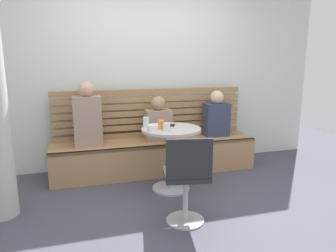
{
  "coord_description": "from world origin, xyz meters",
  "views": [
    {
      "loc": [
        -0.95,
        -2.69,
        1.5
      ],
      "look_at": [
        0.02,
        0.66,
        0.75
      ],
      "focal_mm": 33.04,
      "sensor_mm": 36.0,
      "label": 1
    }
  ],
  "objects_px": {
    "person_adult": "(88,117)",
    "cup_glass_tall": "(146,122)",
    "cup_ceramic_white": "(151,128)",
    "cup_tumbler_orange": "(161,124)",
    "phone_on_table": "(172,125)",
    "plate_small": "(155,125)",
    "cafe_table": "(171,147)",
    "white_chair": "(187,177)",
    "booth_bench": "(156,156)",
    "cup_espresso_small": "(167,125)",
    "person_child_middle": "(216,116)",
    "cup_glass_short": "(166,127)",
    "person_child_left": "(158,121)"
  },
  "relations": [
    {
      "from": "cup_glass_tall",
      "to": "cup_tumbler_orange",
      "type": "xyz_separation_m",
      "value": [
        0.15,
        -0.12,
        -0.01
      ]
    },
    {
      "from": "booth_bench",
      "to": "plate_small",
      "type": "relative_size",
      "value": 15.88
    },
    {
      "from": "person_child_middle",
      "to": "cafe_table",
      "type": "bearing_deg",
      "value": -142.89
    },
    {
      "from": "person_adult",
      "to": "person_child_left",
      "type": "xyz_separation_m",
      "value": [
        0.91,
        0.02,
        -0.1
      ]
    },
    {
      "from": "cup_glass_tall",
      "to": "person_child_middle",
      "type": "bearing_deg",
      "value": 25.57
    },
    {
      "from": "booth_bench",
      "to": "plate_small",
      "type": "distance_m",
      "value": 0.69
    },
    {
      "from": "white_chair",
      "to": "cup_tumbler_orange",
      "type": "bearing_deg",
      "value": 91.69
    },
    {
      "from": "cup_tumbler_orange",
      "to": "cup_espresso_small",
      "type": "distance_m",
      "value": 0.1
    },
    {
      "from": "cup_glass_short",
      "to": "cup_espresso_small",
      "type": "relative_size",
      "value": 1.43
    },
    {
      "from": "cup_glass_short",
      "to": "person_child_middle",
      "type": "bearing_deg",
      "value": 38.76
    },
    {
      "from": "cup_glass_tall",
      "to": "plate_small",
      "type": "bearing_deg",
      "value": 30.69
    },
    {
      "from": "person_adult",
      "to": "cup_glass_tall",
      "type": "distance_m",
      "value": 0.8
    },
    {
      "from": "cup_glass_short",
      "to": "person_child_left",
      "type": "bearing_deg",
      "value": 82.56
    },
    {
      "from": "white_chair",
      "to": "person_child_left",
      "type": "distance_m",
      "value": 1.46
    },
    {
      "from": "booth_bench",
      "to": "white_chair",
      "type": "xyz_separation_m",
      "value": [
        -0.06,
        -1.42,
        0.24
      ]
    },
    {
      "from": "person_adult",
      "to": "cup_glass_tall",
      "type": "xyz_separation_m",
      "value": [
        0.63,
        -0.49,
        -0.0
      ]
    },
    {
      "from": "white_chair",
      "to": "person_child_left",
      "type": "bearing_deg",
      "value": 85.85
    },
    {
      "from": "person_child_left",
      "to": "cup_espresso_small",
      "type": "distance_m",
      "value": 0.59
    },
    {
      "from": "cup_glass_short",
      "to": "cup_glass_tall",
      "type": "bearing_deg",
      "value": 129.31
    },
    {
      "from": "person_child_left",
      "to": "plate_small",
      "type": "bearing_deg",
      "value": -109.41
    },
    {
      "from": "person_adult",
      "to": "phone_on_table",
      "type": "relative_size",
      "value": 5.75
    },
    {
      "from": "person_child_middle",
      "to": "plate_small",
      "type": "xyz_separation_m",
      "value": [
        -1.01,
        -0.47,
        0.02
      ]
    },
    {
      "from": "cup_ceramic_white",
      "to": "cup_glass_short",
      "type": "height_order",
      "value": "cup_glass_short"
    },
    {
      "from": "cup_tumbler_orange",
      "to": "cup_ceramic_white",
      "type": "bearing_deg",
      "value": -144.76
    },
    {
      "from": "person_adult",
      "to": "cup_glass_tall",
      "type": "bearing_deg",
      "value": -38.03
    },
    {
      "from": "cup_tumbler_orange",
      "to": "phone_on_table",
      "type": "distance_m",
      "value": 0.22
    },
    {
      "from": "cup_glass_tall",
      "to": "person_adult",
      "type": "bearing_deg",
      "value": 141.97
    },
    {
      "from": "cafe_table",
      "to": "cup_glass_short",
      "type": "bearing_deg",
      "value": -128.39
    },
    {
      "from": "booth_bench",
      "to": "phone_on_table",
      "type": "relative_size",
      "value": 19.29
    },
    {
      "from": "cup_glass_tall",
      "to": "plate_small",
      "type": "height_order",
      "value": "cup_glass_tall"
    },
    {
      "from": "booth_bench",
      "to": "cup_tumbler_orange",
      "type": "bearing_deg",
      "value": -97.91
    },
    {
      "from": "booth_bench",
      "to": "cup_ceramic_white",
      "type": "distance_m",
      "value": 0.94
    },
    {
      "from": "cup_glass_tall",
      "to": "cup_ceramic_white",
      "type": "distance_m",
      "value": 0.22
    },
    {
      "from": "booth_bench",
      "to": "person_adult",
      "type": "bearing_deg",
      "value": -179.67
    },
    {
      "from": "cup_tumbler_orange",
      "to": "cup_glass_short",
      "type": "bearing_deg",
      "value": -72.89
    },
    {
      "from": "person_adult",
      "to": "cup_ceramic_white",
      "type": "bearing_deg",
      "value": -48.17
    },
    {
      "from": "white_chair",
      "to": "cup_glass_tall",
      "type": "relative_size",
      "value": 7.08
    },
    {
      "from": "booth_bench",
      "to": "cup_ceramic_white",
      "type": "xyz_separation_m",
      "value": [
        -0.23,
        -0.72,
        0.55
      ]
    },
    {
      "from": "person_child_left",
      "to": "person_adult",
      "type": "bearing_deg",
      "value": -178.57
    },
    {
      "from": "white_chair",
      "to": "cup_espresso_small",
      "type": "bearing_deg",
      "value": 86.19
    },
    {
      "from": "white_chair",
      "to": "cup_tumbler_orange",
      "type": "distance_m",
      "value": 0.87
    },
    {
      "from": "white_chair",
      "to": "cup_tumbler_orange",
      "type": "xyz_separation_m",
      "value": [
        -0.02,
        0.81,
        0.33
      ]
    },
    {
      "from": "plate_small",
      "to": "cafe_table",
      "type": "bearing_deg",
      "value": -50.99
    },
    {
      "from": "cafe_table",
      "to": "white_chair",
      "type": "height_order",
      "value": "white_chair"
    },
    {
      "from": "cup_ceramic_white",
      "to": "phone_on_table",
      "type": "distance_m",
      "value": 0.39
    },
    {
      "from": "cafe_table",
      "to": "cup_tumbler_orange",
      "type": "bearing_deg",
      "value": -177.3
    },
    {
      "from": "white_chair",
      "to": "booth_bench",
      "type": "bearing_deg",
      "value": 87.51
    },
    {
      "from": "cup_espresso_small",
      "to": "phone_on_table",
      "type": "xyz_separation_m",
      "value": [
        0.08,
        0.09,
        -0.02
      ]
    },
    {
      "from": "cup_glass_tall",
      "to": "cup_ceramic_white",
      "type": "relative_size",
      "value": 1.5
    },
    {
      "from": "cup_espresso_small",
      "to": "white_chair",
      "type": "bearing_deg",
      "value": -93.81
    }
  ]
}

